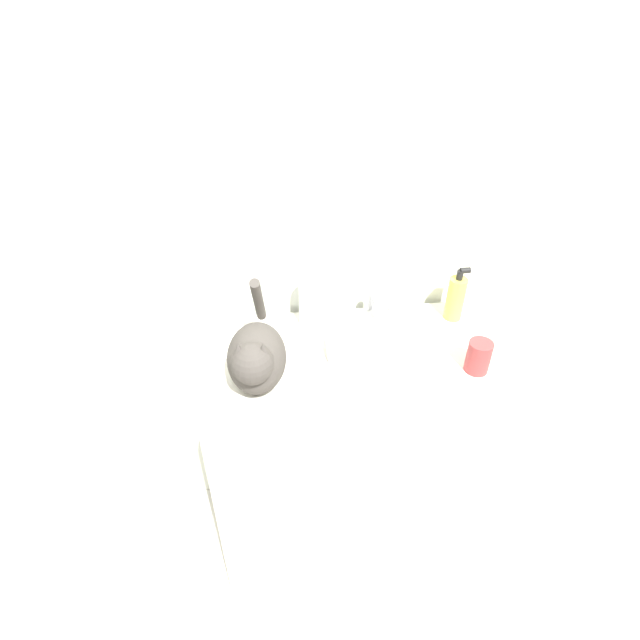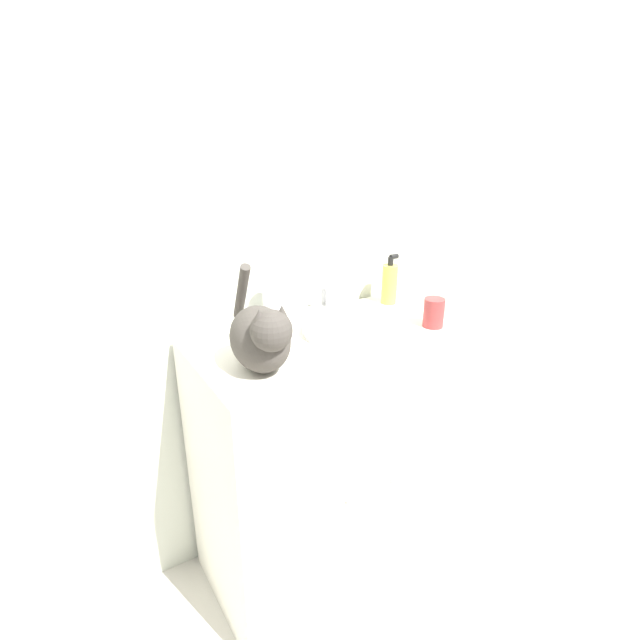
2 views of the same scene
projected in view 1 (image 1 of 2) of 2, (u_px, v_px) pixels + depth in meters
name	position (u px, v px, depth m)	size (l,w,h in m)	color
ground_plane	(353.00, 592.00, 1.78)	(8.00, 8.00, 0.00)	beige
wall_back	(340.00, 203.00, 1.46)	(6.00, 0.05, 2.50)	silver
vanity_cabinet	(347.00, 457.00, 1.70)	(0.84, 0.49, 0.90)	silver
sink_basin	(384.00, 348.00, 1.43)	(0.33, 0.33, 0.04)	silver
faucet	(373.00, 307.00, 1.55)	(0.17, 0.11, 0.11)	silver
cat	(256.00, 357.00, 1.28)	(0.17, 0.35, 0.27)	#47423D
soap_bottle	(456.00, 298.00, 1.55)	(0.06, 0.06, 0.18)	#EADB4C
spray_bottle	(310.00, 298.00, 1.51)	(0.07, 0.07, 0.19)	silver
cup	(478.00, 357.00, 1.36)	(0.07, 0.07, 0.09)	#9E3838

